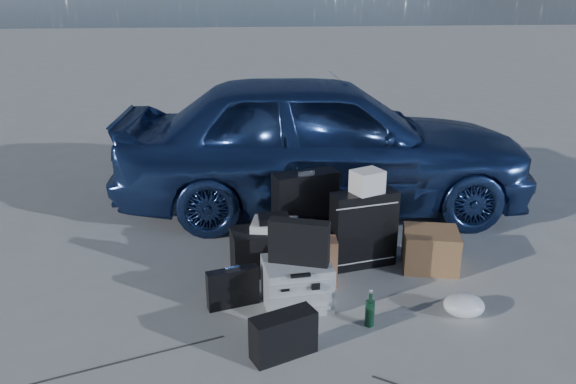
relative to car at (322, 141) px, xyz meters
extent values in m
plane|color=#A0A19C|center=(-0.39, -2.10, -0.72)|extent=(60.00, 60.00, 0.00)
imported|color=#314D8D|center=(0.00, 0.00, 0.00)|extent=(4.31, 1.95, 1.44)
cube|color=#ADB0B3|center=(-0.50, -1.97, -0.54)|extent=(0.51, 0.44, 0.35)
cube|color=black|center=(-0.49, -1.97, -0.21)|extent=(0.45, 0.24, 0.33)
cube|color=black|center=(-0.97, -1.94, -0.57)|extent=(0.39, 0.18, 0.30)
cube|color=black|center=(-0.32, -1.07, -0.35)|extent=(0.60, 0.35, 0.73)
cube|color=black|center=(0.13, -1.39, -0.39)|extent=(0.57, 0.31, 0.65)
cube|color=white|center=(0.14, -1.40, 0.03)|extent=(0.29, 0.27, 0.19)
cube|color=black|center=(-0.61, -1.40, -0.54)|extent=(0.77, 0.41, 0.36)
cube|color=white|center=(-0.62, -1.38, -0.32)|extent=(0.41, 0.34, 0.06)
cube|color=black|center=(-0.62, -1.39, -0.26)|extent=(0.25, 0.18, 0.05)
cube|color=#9C6444|center=(-0.30, -1.68, -0.52)|extent=(0.30, 0.19, 0.39)
cube|color=brown|center=(0.68, -1.50, -0.55)|extent=(0.52, 0.48, 0.33)
ellipsoid|color=white|center=(0.67, -2.24, -0.64)|extent=(0.32, 0.28, 0.16)
cube|color=black|center=(-0.66, -2.57, -0.57)|extent=(0.45, 0.31, 0.30)
cylinder|color=black|center=(-0.03, -2.30, -0.59)|extent=(0.07, 0.07, 0.26)
camera|label=1|loc=(-0.95, -5.59, 1.52)|focal=35.00mm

